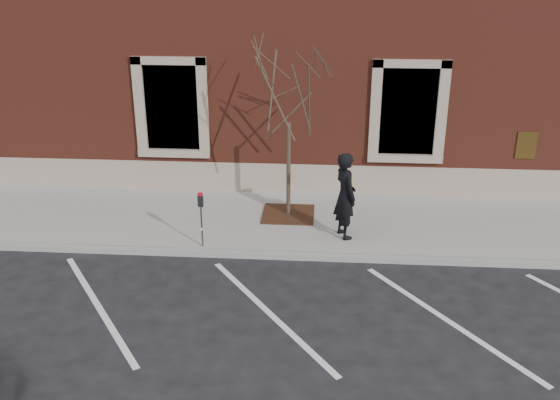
{
  "coord_description": "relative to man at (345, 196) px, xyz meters",
  "views": [
    {
      "loc": [
        0.93,
        -11.95,
        6.18
      ],
      "look_at": [
        0.0,
        0.6,
        1.1
      ],
      "focal_mm": 40.0,
      "sensor_mm": 36.0,
      "label": 1
    }
  ],
  "objects": [
    {
      "name": "parking_stripes",
      "position": [
        -1.42,
        -3.09,
        -1.13
      ],
      "size": [
        28.0,
        4.4,
        0.01
      ],
      "primitive_type": null,
      "color": "silver",
      "rests_on": "ground"
    },
    {
      "name": "sidewalk_near",
      "position": [
        -1.42,
        0.86,
        -1.06
      ],
      "size": [
        40.0,
        3.5,
        0.15
      ],
      "primitive_type": "cube",
      "color": "#A09E96",
      "rests_on": "ground"
    },
    {
      "name": "ground",
      "position": [
        -1.42,
        -0.89,
        -1.13
      ],
      "size": [
        120.0,
        120.0,
        0.0
      ],
      "primitive_type": "plane",
      "color": "#28282B",
      "rests_on": "ground"
    },
    {
      "name": "parking_meter",
      "position": [
        -3.08,
        -0.75,
        -0.12
      ],
      "size": [
        0.11,
        0.09,
        1.25
      ],
      "rotation": [
        0.0,
        0.0,
        0.15
      ],
      "color": "#595B60",
      "rests_on": "sidewalk_near"
    },
    {
      "name": "curb_near",
      "position": [
        -1.42,
        -0.94,
        -1.06
      ],
      "size": [
        40.0,
        0.12,
        0.15
      ],
      "primitive_type": "cube",
      "color": "#9E9E99",
      "rests_on": "ground"
    },
    {
      "name": "sapling",
      "position": [
        -1.32,
        1.12,
        1.96
      ],
      "size": [
        2.52,
        2.52,
        4.21
      ],
      "color": "#473B2B",
      "rests_on": "sidewalk_near"
    },
    {
      "name": "man",
      "position": [
        0.0,
        0.0,
        0.0
      ],
      "size": [
        0.72,
        0.84,
        1.96
      ],
      "primitive_type": "imported",
      "rotation": [
        0.0,
        0.0,
        1.99
      ],
      "color": "black",
      "rests_on": "sidewalk_near"
    },
    {
      "name": "tree_grate",
      "position": [
        -1.32,
        1.12,
        -0.97
      ],
      "size": [
        1.25,
        1.25,
        0.03
      ],
      "primitive_type": "cube",
      "color": "#452416",
      "rests_on": "sidewalk_near"
    },
    {
      "name": "building_civic",
      "position": [
        -1.42,
        6.85,
        2.86
      ],
      "size": [
        40.0,
        8.62,
        8.0
      ],
      "color": "maroon",
      "rests_on": "ground"
    }
  ]
}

